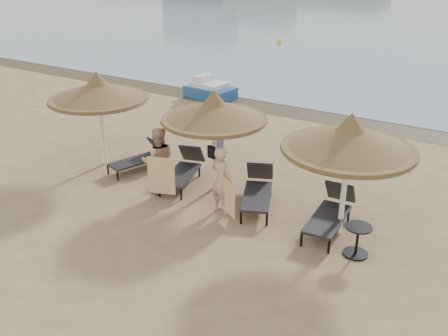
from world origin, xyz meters
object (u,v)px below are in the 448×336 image
at_px(lounger_far_left, 141,157).
at_px(lounger_far_right, 331,211).
at_px(lounger_near_right, 258,189).
at_px(side_table, 357,241).
at_px(palapa_right, 349,139).
at_px(lounger_near_left, 184,168).
at_px(palapa_center, 214,111).
at_px(palapa_left, 98,91).
at_px(pedal_boat, 210,90).
at_px(person_right, 222,175).
at_px(person_left, 158,156).

relative_size(lounger_far_left, lounger_far_right, 0.90).
bearing_deg(lounger_near_right, side_table, -41.74).
relative_size(palapa_right, lounger_far_right, 1.39).
bearing_deg(lounger_near_left, lounger_near_right, -17.34).
height_order(palapa_center, side_table, palapa_center).
height_order(palapa_right, lounger_near_right, palapa_right).
distance_m(lounger_near_left, side_table, 5.46).
bearing_deg(palapa_left, lounger_near_right, 1.96).
xyz_separation_m(side_table, pedal_boat, (-9.33, 8.56, 0.04)).
bearing_deg(lounger_far_right, side_table, -46.25).
height_order(palapa_center, person_right, palapa_center).
bearing_deg(palapa_center, lounger_near_right, -6.28).
distance_m(lounger_far_left, side_table, 7.08).
bearing_deg(person_left, lounger_near_left, -143.07).
distance_m(palapa_center, lounger_near_left, 2.08).
bearing_deg(side_table, lounger_far_left, 170.78).
bearing_deg(palapa_left, pedal_boat, 98.54).
bearing_deg(palapa_right, person_left, -173.93).
relative_size(lounger_near_right, pedal_boat, 0.97).
bearing_deg(person_left, pedal_boat, -107.90).
height_order(palapa_left, lounger_near_right, palapa_left).
relative_size(lounger_far_left, lounger_near_left, 0.91).
bearing_deg(palapa_right, person_right, -168.26).
bearing_deg(side_table, lounger_near_left, 168.74).
height_order(palapa_right, lounger_near_left, palapa_right).
relative_size(palapa_left, lounger_far_left, 1.52).
distance_m(person_right, pedal_boat, 10.31).
distance_m(lounger_far_left, lounger_far_right, 6.09).
height_order(palapa_center, person_left, palapa_center).
height_order(lounger_near_left, person_left, person_left).
height_order(lounger_near_right, side_table, lounger_near_right).
xyz_separation_m(palapa_center, person_left, (-1.15, -0.98, -1.16)).
height_order(lounger_near_right, lounger_far_right, lounger_far_right).
distance_m(palapa_left, person_right, 4.89).
xyz_separation_m(palapa_left, lounger_far_right, (7.26, 0.04, -1.89)).
relative_size(side_table, person_right, 0.34).
bearing_deg(lounger_far_left, person_left, -16.31).
xyz_separation_m(person_right, pedal_boat, (-5.83, 8.47, -0.67)).
xyz_separation_m(palapa_right, person_left, (-4.91, -0.52, -1.27)).
bearing_deg(person_right, person_left, 9.45).
bearing_deg(lounger_far_right, palapa_left, 177.04).
xyz_separation_m(palapa_left, palapa_right, (7.56, -0.12, 0.04)).
bearing_deg(person_right, lounger_far_left, -5.15).
bearing_deg(lounger_far_right, lounger_near_left, 173.87).
bearing_deg(lounger_near_left, pedal_boat, 102.59).
bearing_deg(palapa_right, palapa_center, 173.06).
height_order(palapa_right, person_right, palapa_right).
distance_m(palapa_right, person_left, 5.10).
height_order(palapa_center, lounger_near_right, palapa_center).
bearing_deg(lounger_near_right, palapa_left, 158.67).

